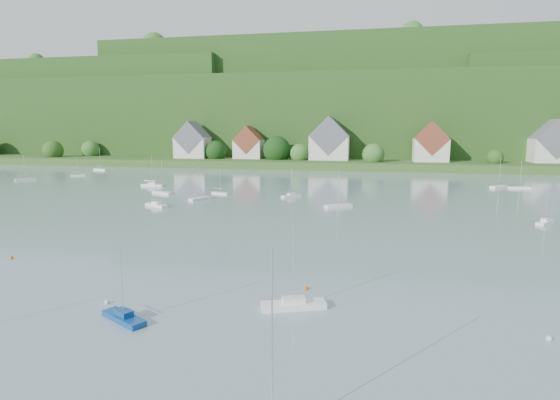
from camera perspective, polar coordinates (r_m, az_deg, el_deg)
name	(u,v)px	position (r m, az deg, el deg)	size (l,w,h in m)	color
far_shore_strip	(320,161)	(201.93, 5.14, 4.95)	(600.00, 60.00, 3.00)	#2D5720
forested_ridge	(335,116)	(269.67, 6.94, 10.54)	(620.00, 181.22, 69.89)	#153A12
village_building_0	(192,143)	(202.58, -11.03, 7.10)	(14.00, 10.40, 16.00)	beige
village_building_1	(249,145)	(196.38, -3.99, 6.96)	(12.00, 9.36, 14.00)	beige
village_building_2	(329,142)	(189.03, 6.29, 7.30)	(16.00, 11.44, 18.00)	beige
village_building_3	(431,145)	(187.66, 18.56, 6.61)	(13.00, 10.40, 15.50)	beige
village_building_4	(553,145)	(201.97, 31.26, 5.96)	(15.00, 10.40, 16.50)	beige
near_sailboat_1	(124,316)	(42.08, -19.19, -13.76)	(4.98, 3.59, 6.65)	navy
near_sailboat_3	(294,304)	(42.34, 1.73, -13.02)	(6.11, 3.61, 7.97)	white
mooring_buoy_1	(107,304)	(46.52, -21.08, -12.14)	(0.49, 0.49, 0.49)	silver
mooring_buoy_2	(306,289)	(47.10, 3.31, -11.25)	(0.48, 0.48, 0.48)	#FC5909
mooring_buoy_3	(11,259)	(66.71, -30.89, -6.40)	(0.45, 0.45, 0.45)	#FC5909
mooring_buoy_4	(549,340)	(42.44, 30.92, -14.97)	(0.48, 0.48, 0.48)	silver
far_sailboat_cluster	(285,189)	(117.77, 0.63, 1.38)	(180.66, 75.78, 8.71)	white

